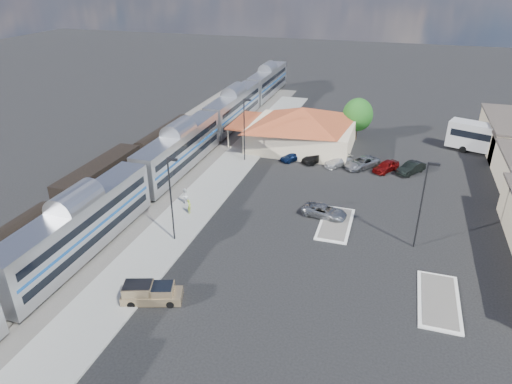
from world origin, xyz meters
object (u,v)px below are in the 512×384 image
(suv, at_px, (325,211))
(coach_bus, at_px, (498,140))
(station_depot, at_px, (302,127))
(pickup_truck, at_px, (152,293))

(suv, height_order, coach_bus, coach_bus)
(suv, bearing_deg, coach_bus, -27.43)
(station_depot, xyz_separation_m, coach_bus, (27.67, 4.72, -0.64))
(coach_bus, bearing_deg, pickup_truck, 163.78)
(pickup_truck, height_order, suv, pickup_truck)
(station_depot, relative_size, suv, 3.71)
(suv, xyz_separation_m, coach_bus, (20.55, 25.39, 1.80))
(coach_bus, bearing_deg, station_depot, 119.31)
(station_depot, bearing_deg, suv, -70.99)
(station_depot, distance_m, suv, 22.00)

